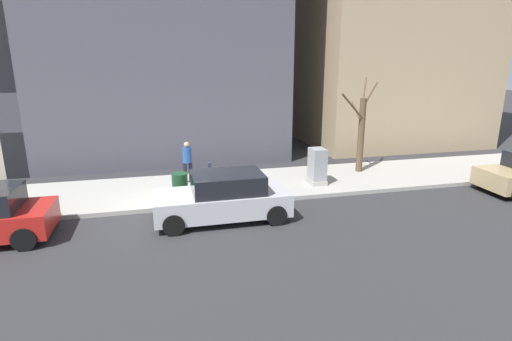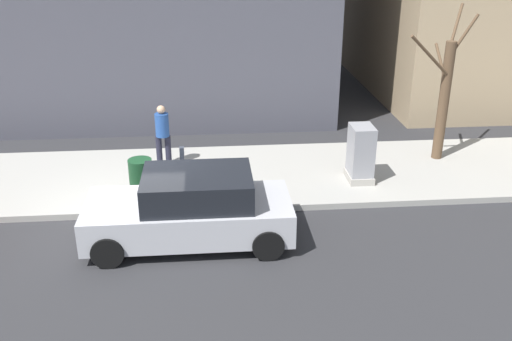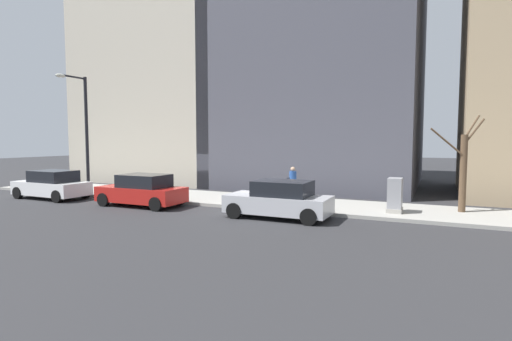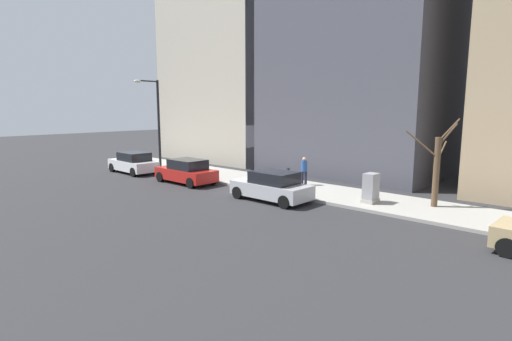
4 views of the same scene
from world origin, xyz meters
name	(u,v)px [view 1 (image 1 of 4)]	position (x,y,z in m)	size (l,w,h in m)	color
ground_plane	(176,211)	(0.00, 0.00, 0.00)	(120.00, 120.00, 0.00)	#2B2B2D
sidewalk	(173,191)	(2.00, 0.00, 0.07)	(4.00, 36.00, 0.15)	#9E9B93
parked_car_silver	(223,197)	(-1.14, -1.44, 0.74)	(1.93, 4.20, 1.52)	#B7B7BC
parking_meter	(210,177)	(0.45, -1.23, 0.98)	(0.14, 0.10, 1.35)	slate
utility_box	(317,167)	(1.30, -5.62, 0.85)	(0.83, 0.61, 1.43)	#A8A399
bare_tree	(361,131)	(2.62, -8.15, 1.95)	(1.64, 2.03, 4.07)	brown
trash_bin	(180,185)	(0.90, -0.21, 0.60)	(0.56, 0.56, 0.90)	#14381E
pedestrian_near_meter	(187,160)	(2.74, -0.64, 1.09)	(0.36, 0.40, 1.66)	#1E1E2D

